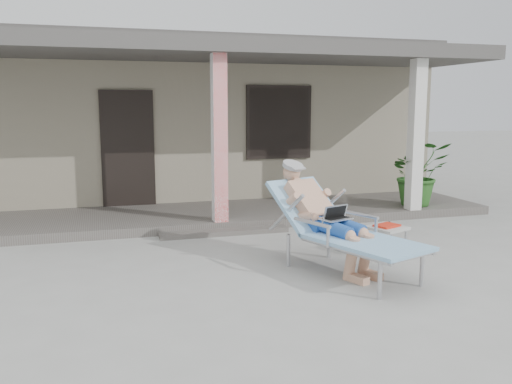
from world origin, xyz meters
name	(u,v)px	position (x,y,z in m)	size (l,w,h in m)	color
ground	(259,268)	(0.00, 0.00, 0.00)	(60.00, 60.00, 0.00)	#9E9E99
house	(178,119)	(0.00, 6.50, 1.67)	(10.40, 5.40, 3.30)	gray
porch_deck	(210,215)	(0.00, 3.00, 0.07)	(10.00, 2.00, 0.15)	#605B56
porch_overhang	(208,56)	(0.00, 2.95, 2.79)	(10.00, 2.30, 2.85)	silver
porch_step	(225,232)	(0.00, 1.85, 0.04)	(2.00, 0.30, 0.07)	#605B56
lounger	(333,201)	(0.84, -0.29, 0.85)	(1.45, 2.18, 1.38)	#B7B7BC
side_table	(387,229)	(1.83, 0.14, 0.34)	(0.59, 0.59, 0.40)	#ADAEA9
potted_palm	(418,174)	(3.80, 2.49, 0.74)	(1.06, 0.92, 1.18)	#26591E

